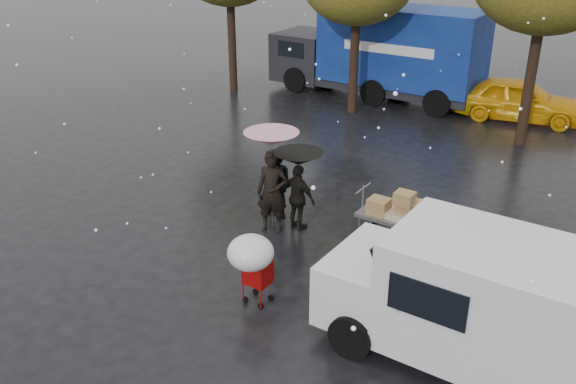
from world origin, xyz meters
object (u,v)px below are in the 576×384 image
Objects in this scene: person_black at (298,198)px; blue_truck at (381,53)px; shopping_cart at (252,256)px; person_pink at (272,192)px; yellow_taxi at (519,99)px; white_van at (488,304)px; vendor_cart at (396,210)px.

person_black is 0.19× the size of blue_truck.
shopping_cart is (0.96, -3.02, 0.28)m from person_black.
yellow_taxi is at bearing 55.39° from person_pink.
blue_truck is at bearing 122.00° from white_van.
person_black reaches higher than vendor_cart.
white_van is 13.69m from yellow_taxi.
person_black is 2.20m from vendor_cart.
yellow_taxi is (1.00, 14.10, -0.32)m from shopping_cart.
white_van reaches higher than yellow_taxi.
yellow_taxi is (1.96, 11.08, -0.05)m from person_black.
person_black is at bearing -73.04° from blue_truck.
vendor_cart is 10.33m from yellow_taxi.
blue_truck is (-5.43, 10.27, 1.03)m from vendor_cart.
person_black is 3.18m from shopping_cart.
vendor_cart is at bearing -152.78° from person_black.
shopping_cart is at bearing -72.87° from blue_truck.
person_black is 5.46m from white_van.
shopping_cart reaches higher than vendor_cart.
vendor_cart is 0.18× the size of blue_truck.
person_pink is 0.23× the size of blue_truck.
person_pink is at bearing 118.27° from shopping_cart.
person_black is at bearing 17.39° from person_pink.
shopping_cart is 4.05m from white_van.
yellow_taxi reaches higher than vendor_cart.
yellow_taxi reaches higher than shopping_cart.
yellow_taxi is (2.41, 11.46, -0.22)m from person_pink.
white_van reaches higher than shopping_cart.
white_van reaches higher than person_pink.
white_van is 15.69m from blue_truck.
person_pink is 1.31× the size of shopping_cart.
yellow_taxi is at bearing -92.71° from person_black.
white_van is (4.95, -2.28, 0.37)m from person_black.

